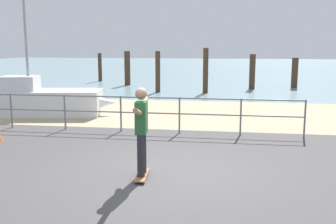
% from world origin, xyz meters
% --- Properties ---
extents(ground_plane, '(24.00, 10.00, 0.04)m').
position_xyz_m(ground_plane, '(0.00, -1.00, 0.00)').
color(ground_plane, '#474444').
rests_on(ground_plane, ground).
extents(beach_strip, '(24.00, 6.00, 0.04)m').
position_xyz_m(beach_strip, '(0.00, 7.00, 0.00)').
color(beach_strip, tan).
rests_on(beach_strip, ground).
extents(sea_surface, '(72.00, 50.00, 0.04)m').
position_xyz_m(sea_surface, '(0.00, 35.00, 0.00)').
color(sea_surface, '#75939E').
rests_on(sea_surface, ground).
extents(railing_fence, '(11.95, 0.05, 1.05)m').
position_xyz_m(railing_fence, '(-2.62, 3.60, 0.70)').
color(railing_fence, slate).
rests_on(railing_fence, ground).
extents(sailboat, '(5.06, 2.10, 5.70)m').
position_xyz_m(sailboat, '(-5.23, 5.78, 0.53)').
color(sailboat, silver).
rests_on(sailboat, ground).
extents(skateboard, '(0.26, 0.81, 0.08)m').
position_xyz_m(skateboard, '(-0.30, -0.26, 0.07)').
color(skateboard, brown).
rests_on(skateboard, ground).
extents(skateboarder, '(0.23, 1.45, 1.65)m').
position_xyz_m(skateboarder, '(-0.30, -0.26, 1.02)').
color(skateboarder, '#26262B').
rests_on(skateboarder, skateboard).
extents(groyne_post_0, '(0.25, 0.25, 1.89)m').
position_xyz_m(groyne_post_0, '(-7.30, 18.42, 0.95)').
color(groyne_post_0, '#422D1E').
rests_on(groyne_post_0, ground).
extents(groyne_post_1, '(0.35, 0.35, 2.07)m').
position_xyz_m(groyne_post_1, '(-4.83, 16.20, 1.04)').
color(groyne_post_1, '#422D1E').
rests_on(groyne_post_1, ground).
extents(groyne_post_2, '(0.25, 0.25, 2.14)m').
position_xyz_m(groyne_post_2, '(-2.37, 12.95, 1.07)').
color(groyne_post_2, '#422D1E').
rests_on(groyne_post_2, ground).
extents(groyne_post_3, '(0.27, 0.27, 2.31)m').
position_xyz_m(groyne_post_3, '(0.10, 13.04, 1.15)').
color(groyne_post_3, '#422D1E').
rests_on(groyne_post_3, ground).
extents(groyne_post_4, '(0.33, 0.33, 1.95)m').
position_xyz_m(groyne_post_4, '(2.56, 15.26, 0.97)').
color(groyne_post_4, '#422D1E').
rests_on(groyne_post_4, ground).
extents(groyne_post_5, '(0.36, 0.36, 1.73)m').
position_xyz_m(groyne_post_5, '(5.02, 16.41, 0.86)').
color(groyne_post_5, '#422D1E').
rests_on(groyne_post_5, ground).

